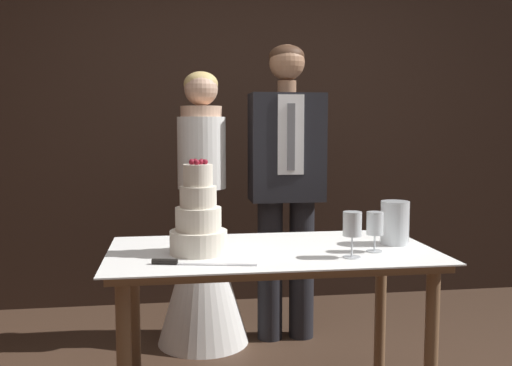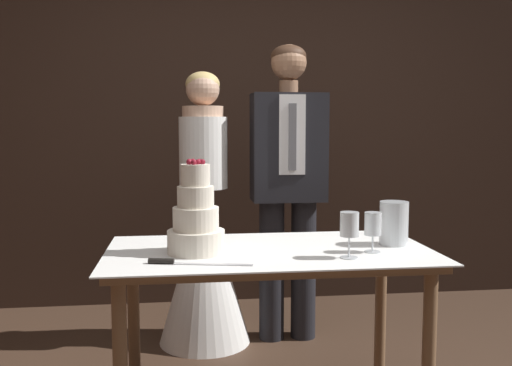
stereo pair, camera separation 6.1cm
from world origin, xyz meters
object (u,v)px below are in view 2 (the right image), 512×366
(cake_table, at_px, (269,270))
(tiered_cake, at_px, (196,220))
(wine_glass_middle, at_px, (349,226))
(hurricane_candle, at_px, (394,224))
(bride, at_px, (204,246))
(wine_glass_near, at_px, (373,225))
(groom, at_px, (288,176))
(cake_knife, at_px, (180,262))

(cake_table, relative_size, tiered_cake, 3.53)
(tiered_cake, height_order, wine_glass_middle, tiered_cake)
(hurricane_candle, height_order, bride, bride)
(wine_glass_near, distance_m, wine_glass_middle, 0.16)
(wine_glass_near, relative_size, groom, 0.10)
(cake_knife, xyz_separation_m, groom, (0.63, 1.14, 0.23))
(cake_knife, height_order, groom, groom)
(tiered_cake, distance_m, groom, 1.11)
(wine_glass_middle, height_order, hurricane_candle, hurricane_candle)
(cake_knife, relative_size, wine_glass_middle, 2.14)
(bride, relative_size, groom, 0.91)
(wine_glass_near, height_order, bride, bride)
(tiered_cake, relative_size, hurricane_candle, 2.03)
(cake_table, distance_m, cake_knife, 0.45)
(tiered_cake, xyz_separation_m, hurricane_candle, (0.88, 0.06, -0.05))
(groom, bearing_deg, tiered_cake, -120.72)
(bride, bearing_deg, cake_knife, -96.62)
(cake_knife, distance_m, wine_glass_near, 0.82)
(cake_knife, distance_m, wine_glass_middle, 0.69)
(bride, bearing_deg, groom, -0.05)
(tiered_cake, height_order, hurricane_candle, tiered_cake)
(wine_glass_near, xyz_separation_m, groom, (-0.17, 1.03, 0.12))
(wine_glass_near, relative_size, bride, 0.11)
(tiered_cake, bearing_deg, cake_table, 5.54)
(tiered_cake, bearing_deg, wine_glass_middle, -15.40)
(groom, bearing_deg, hurricane_candle, -70.37)
(cake_table, distance_m, groom, 1.01)
(cake_knife, xyz_separation_m, hurricane_candle, (0.95, 0.25, 0.09))
(hurricane_candle, relative_size, bride, 0.12)
(cake_knife, bearing_deg, cake_table, 41.56)
(bride, bearing_deg, wine_glass_near, -56.76)
(wine_glass_middle, xyz_separation_m, hurricane_candle, (0.27, 0.23, -0.04))
(wine_glass_middle, height_order, groom, groom)
(cake_table, relative_size, bride, 0.87)
(wine_glass_near, xyz_separation_m, bride, (-0.68, 1.03, -0.29))
(cake_table, relative_size, hurricane_candle, 7.16)
(wine_glass_near, xyz_separation_m, wine_glass_middle, (-0.13, -0.09, 0.02))
(wine_glass_middle, bearing_deg, hurricane_candle, 39.78)
(tiered_cake, distance_m, cake_knife, 0.24)
(wine_glass_near, bearing_deg, groom, 99.62)
(cake_table, bearing_deg, cake_knife, -150.20)
(hurricane_candle, bearing_deg, wine_glass_middle, -140.22)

